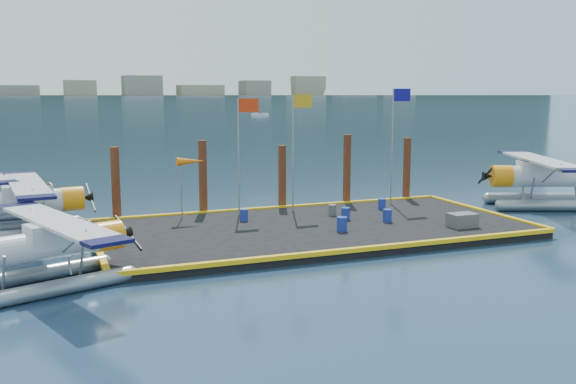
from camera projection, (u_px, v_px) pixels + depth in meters
name	position (u px, v px, depth m)	size (l,w,h in m)	color
ground	(312.00, 234.00, 30.77)	(4000.00, 4000.00, 0.00)	#172E46
dock	(312.00, 229.00, 30.74)	(20.00, 10.00, 0.40)	black
dock_bumpers	(312.00, 224.00, 30.70)	(20.25, 10.25, 0.18)	#EFB40E
far_backdrop	(137.00, 90.00, 1714.58)	(3050.00, 2050.00, 810.00)	black
seaplane_a	(48.00, 250.00, 22.06)	(8.25, 8.79, 3.16)	gray
seaplane_b	(19.00, 206.00, 29.81)	(8.68, 9.57, 3.39)	gray
seaplane_d	(547.00, 180.00, 37.44)	(9.89, 10.45, 3.79)	gray
drum_0	(244.00, 215.00, 31.77)	(0.41, 0.41, 0.58)	navy
drum_1	(387.00, 215.00, 31.54)	(0.44, 0.44, 0.62)	navy
drum_2	(346.00, 214.00, 32.07)	(0.43, 0.43, 0.60)	navy
drum_3	(342.00, 224.00, 29.37)	(0.47, 0.47, 0.67)	navy
drum_4	(382.00, 204.00, 34.82)	(0.42, 0.42, 0.58)	navy
drum_5	(332.00, 210.00, 33.13)	(0.40, 0.40, 0.56)	#4F4F53
crate	(462.00, 220.00, 30.33)	(1.30, 0.87, 0.65)	#4F4F53
flagpole_red	(242.00, 138.00, 32.76)	(1.14, 0.08, 6.00)	gray
flagpole_yellow	(296.00, 134.00, 33.82)	(1.14, 0.08, 6.20)	gray
flagpole_blue	(395.00, 129.00, 35.94)	(1.14, 0.08, 6.50)	gray
windsock	(190.00, 163.00, 31.97)	(1.40, 0.44, 3.12)	gray
piling_0	(116.00, 186.00, 32.39)	(0.44, 0.44, 4.00)	#482214
piling_1	(203.00, 180.00, 33.98)	(0.44, 0.44, 4.20)	#482214
piling_2	(282.00, 180.00, 35.63)	(0.44, 0.44, 3.80)	#482214
piling_3	(347.00, 172.00, 37.02)	(0.44, 0.44, 4.30)	#482214
piling_4	(407.00, 171.00, 38.48)	(0.44, 0.44, 4.00)	#482214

